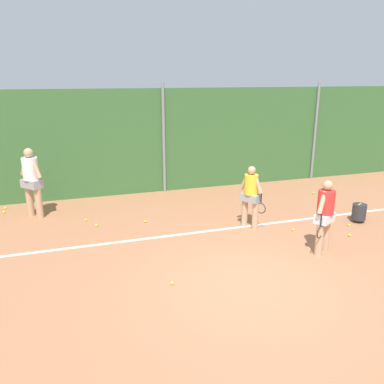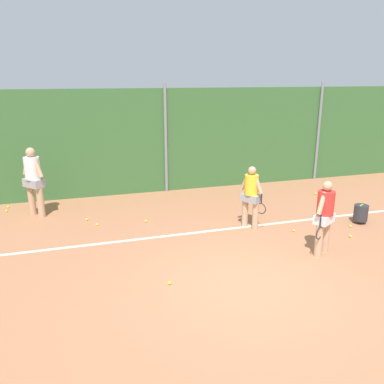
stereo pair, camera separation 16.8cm
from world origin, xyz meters
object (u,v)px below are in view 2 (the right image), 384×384
(ball_hopper, at_px, (361,213))
(tennis_ball_9, at_px, (97,225))
(tennis_ball_7, at_px, (8,207))
(tennis_ball_1, at_px, (146,221))
(tennis_ball_4, at_px, (350,226))
(tennis_ball_10, at_px, (169,283))
(tennis_ball_3, at_px, (316,193))
(player_foreground_near, at_px, (325,214))
(player_midcourt, at_px, (251,194))
(tennis_ball_8, at_px, (294,231))
(tennis_ball_2, at_px, (350,236))
(tennis_ball_5, at_px, (7,211))
(player_backcourt_far, at_px, (33,178))
(tennis_ball_0, at_px, (87,219))

(ball_hopper, relative_size, tennis_ball_9, 7.78)
(tennis_ball_9, bearing_deg, tennis_ball_7, 137.62)
(tennis_ball_1, height_order, tennis_ball_4, same)
(tennis_ball_4, distance_m, tennis_ball_10, 5.35)
(tennis_ball_3, bearing_deg, ball_hopper, -98.84)
(player_foreground_near, relative_size, player_midcourt, 1.02)
(tennis_ball_1, xyz_separation_m, tennis_ball_8, (3.43, -1.73, 0.00))
(ball_hopper, xyz_separation_m, tennis_ball_2, (-0.87, -0.75, -0.26))
(tennis_ball_9, bearing_deg, tennis_ball_1, -4.67)
(tennis_ball_3, distance_m, tennis_ball_4, 2.92)
(player_midcourt, bearing_deg, player_foreground_near, -7.66)
(tennis_ball_9, distance_m, tennis_ball_10, 3.62)
(tennis_ball_4, distance_m, tennis_ball_5, 9.48)
(player_backcourt_far, relative_size, tennis_ball_3, 29.11)
(tennis_ball_3, xyz_separation_m, tennis_ball_5, (-9.51, 1.04, 0.00))
(player_foreground_near, relative_size, tennis_ball_10, 24.98)
(player_foreground_near, distance_m, tennis_ball_2, 1.61)
(tennis_ball_0, xyz_separation_m, tennis_ball_9, (0.24, -0.49, 0.00))
(tennis_ball_0, distance_m, tennis_ball_2, 6.77)
(player_foreground_near, distance_m, ball_hopper, 2.55)
(ball_hopper, relative_size, tennis_ball_0, 7.78)
(ball_hopper, bearing_deg, player_foreground_near, -147.81)
(tennis_ball_0, xyz_separation_m, tennis_ball_3, (7.33, 0.32, 0.00))
(tennis_ball_3, distance_m, tennis_ball_10, 7.35)
(player_foreground_near, xyz_separation_m, player_midcourt, (-0.83, 1.87, -0.02))
(tennis_ball_0, distance_m, tennis_ball_7, 2.80)
(tennis_ball_7, xyz_separation_m, tennis_ball_10, (3.54, -5.67, 0.00))
(tennis_ball_7, distance_m, tennis_ball_9, 3.29)
(tennis_ball_7, distance_m, tennis_ball_10, 6.68)
(tennis_ball_2, bearing_deg, tennis_ball_5, 151.93)
(player_midcourt, relative_size, tennis_ball_9, 24.38)
(player_backcourt_far, distance_m, tennis_ball_5, 1.49)
(player_backcourt_far, xyz_separation_m, ball_hopper, (8.22, -3.06, -0.79))
(tennis_ball_0, height_order, tennis_ball_9, same)
(tennis_ball_5, distance_m, tennis_ball_7, 0.37)
(tennis_ball_2, distance_m, tennis_ball_3, 3.59)
(tennis_ball_7, relative_size, tennis_ball_8, 1.00)
(player_foreground_near, bearing_deg, ball_hopper, -178.00)
(player_midcourt, relative_size, tennis_ball_4, 24.38)
(tennis_ball_2, xyz_separation_m, tennis_ball_10, (-4.71, -0.90, 0.00))
(player_backcourt_far, bearing_deg, tennis_ball_2, 20.52)
(tennis_ball_7, height_order, tennis_ball_10, same)
(tennis_ball_3, relative_size, tennis_ball_7, 1.00)
(tennis_ball_8, distance_m, tennis_ball_9, 5.04)
(player_backcourt_far, height_order, ball_hopper, player_backcourt_far)
(tennis_ball_3, xyz_separation_m, tennis_ball_9, (-7.09, -0.81, 0.00))
(tennis_ball_1, distance_m, tennis_ball_2, 5.16)
(tennis_ball_0, bearing_deg, tennis_ball_7, 141.65)
(tennis_ball_7, bearing_deg, tennis_ball_2, -30.02)
(player_foreground_near, xyz_separation_m, tennis_ball_4, (1.66, 1.13, -0.89))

